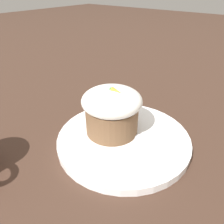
{
  "coord_description": "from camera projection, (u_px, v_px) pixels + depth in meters",
  "views": [
    {
      "loc": [
        0.19,
        -0.27,
        0.27
      ],
      "look_at": [
        -0.03,
        0.0,
        0.06
      ],
      "focal_mm": 35.0,
      "sensor_mm": 36.0,
      "label": 1
    }
  ],
  "objects": [
    {
      "name": "carrot_cake",
      "position": [
        112.0,
        110.0,
        0.41
      ],
      "size": [
        0.11,
        0.11,
        0.09
      ],
      "color": "brown",
      "rests_on": "dessert_plate"
    },
    {
      "name": "ground_plane",
      "position": [
        123.0,
        142.0,
        0.42
      ],
      "size": [
        4.0,
        4.0,
        0.0
      ],
      "primitive_type": "plane",
      "color": "#3D281E"
    },
    {
      "name": "dessert_plate",
      "position": [
        123.0,
        139.0,
        0.42
      ],
      "size": [
        0.25,
        0.25,
        0.01
      ],
      "color": "white",
      "rests_on": "ground_plane"
    },
    {
      "name": "spoon",
      "position": [
        135.0,
        136.0,
        0.41
      ],
      "size": [
        0.13,
        0.09,
        0.01
      ],
      "color": "silver",
      "rests_on": "dessert_plate"
    }
  ]
}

